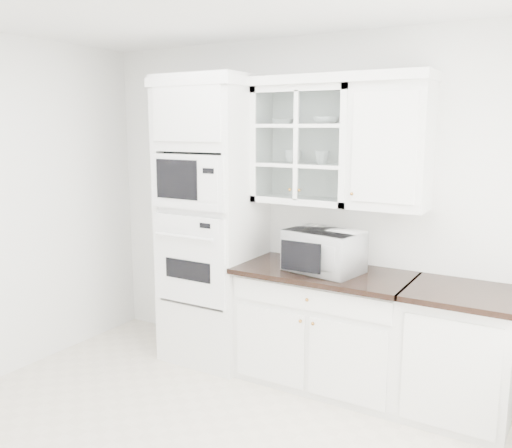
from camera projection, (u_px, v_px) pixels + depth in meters
The scene contains 12 objects.
room_shell at pixel (218, 163), 3.25m from camera, with size 4.00×3.50×2.70m.
oven_column at pixel (212, 222), 4.57m from camera, with size 0.76×0.68×2.40m.
base_cabinet_run at pixel (324, 326), 4.21m from camera, with size 1.32×0.67×0.92m.
extra_base_cabinet at pixel (459, 354), 3.70m from camera, with size 0.72×0.67×0.92m.
upper_cabinet_glass at pixel (306, 145), 4.20m from camera, with size 0.80×0.33×0.90m.
upper_cabinet_solid at pixel (391, 147), 3.86m from camera, with size 0.55×0.33×0.90m, color white.
crown_molding at pixel (293, 81), 4.14m from camera, with size 2.14×0.38×0.07m, color white.
countertop_microwave at pixel (325, 251), 4.06m from camera, with size 0.54×0.45×0.31m, color white.
bowl_a at pixel (284, 121), 4.25m from camera, with size 0.18×0.18×0.05m, color white.
bowl_b at pixel (326, 120), 4.10m from camera, with size 0.18×0.18×0.06m, color white.
cup_a at pixel (293, 156), 4.27m from camera, with size 0.13×0.13×0.10m, color white.
cup_b at pixel (322, 157), 4.14m from camera, with size 0.11×0.11×0.10m, color white.
Camera 1 is at (1.86, -2.26, 2.00)m, focal length 38.00 mm.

